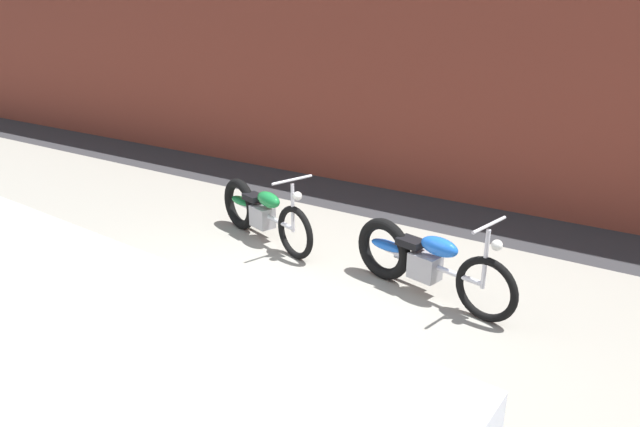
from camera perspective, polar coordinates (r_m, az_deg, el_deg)
The scene contains 5 objects.
ground_plane at distance 5.64m, azimuth -9.68°, elevation -11.51°, with size 80.00×80.00×0.00m, color #2D2D30.
sidewalk_slab at distance 6.85m, azimuth 0.28°, elevation -5.22°, with size 36.00×3.50×0.01m, color gray.
brick_building_wall at distance 9.28m, azimuth 12.62°, elevation 17.81°, with size 36.00×0.50×5.27m, color brown.
motorcycle_green at distance 7.51m, azimuth -6.23°, elevation 0.26°, with size 1.94×0.84×1.03m.
motorcycle_blue at distance 6.13m, azimuth 10.10°, elevation -4.62°, with size 1.98×0.72×1.03m.
Camera 1 is at (3.38, -3.44, 2.92)m, focal length 31.36 mm.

